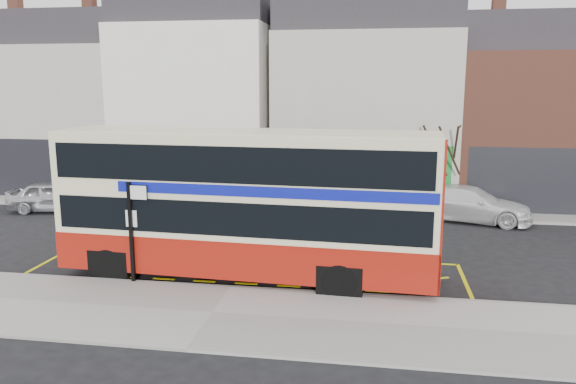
% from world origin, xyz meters
% --- Properties ---
extents(ground, '(120.00, 120.00, 0.00)m').
position_xyz_m(ground, '(0.00, 0.00, 0.00)').
color(ground, black).
rests_on(ground, ground).
extents(pavement, '(40.00, 4.00, 0.15)m').
position_xyz_m(pavement, '(0.00, -2.30, 0.07)').
color(pavement, '#A19D98').
rests_on(pavement, ground).
extents(kerb, '(40.00, 0.15, 0.15)m').
position_xyz_m(kerb, '(0.00, -0.38, 0.07)').
color(kerb, gray).
rests_on(kerb, ground).
extents(far_pavement, '(50.00, 3.00, 0.15)m').
position_xyz_m(far_pavement, '(0.00, 11.00, 0.07)').
color(far_pavement, '#A19D98').
rests_on(far_pavement, ground).
extents(road_markings, '(14.00, 3.40, 0.01)m').
position_xyz_m(road_markings, '(0.00, 1.60, 0.01)').
color(road_markings, '#D9D20B').
rests_on(road_markings, ground).
extents(terrace_far_left, '(8.00, 8.01, 10.80)m').
position_xyz_m(terrace_far_left, '(-13.50, 14.99, 4.82)').
color(terrace_far_left, '#BAB8A9').
rests_on(terrace_far_left, ground).
extents(terrace_left, '(8.00, 8.01, 11.80)m').
position_xyz_m(terrace_left, '(-5.50, 14.99, 5.32)').
color(terrace_left, white).
rests_on(terrace_left, ground).
extents(terrace_green_shop, '(9.00, 8.01, 11.30)m').
position_xyz_m(terrace_green_shop, '(3.50, 14.99, 5.07)').
color(terrace_green_shop, '#BAB8A9').
rests_on(terrace_green_shop, ground).
extents(terrace_right, '(9.00, 8.01, 10.30)m').
position_xyz_m(terrace_right, '(12.50, 14.99, 4.57)').
color(terrace_right, brown).
rests_on(terrace_right, ground).
extents(double_decker_bus, '(11.77, 3.27, 4.65)m').
position_xyz_m(double_decker_bus, '(0.27, 0.84, 2.45)').
color(double_decker_bus, beige).
rests_on(double_decker_bus, ground).
extents(bus_stop_post, '(0.76, 0.14, 3.07)m').
position_xyz_m(bus_stop_post, '(-2.98, -0.40, 1.99)').
color(bus_stop_post, black).
rests_on(bus_stop_post, pavement).
extents(car_silver, '(4.53, 2.38, 1.47)m').
position_xyz_m(car_silver, '(-11.01, 8.50, 0.74)').
color(car_silver, silver).
rests_on(car_silver, ground).
extents(car_grey, '(4.48, 2.64, 1.39)m').
position_xyz_m(car_grey, '(-3.92, 9.19, 0.70)').
color(car_grey, '#43464B').
rests_on(car_grey, ground).
extents(car_white, '(5.71, 3.53, 1.54)m').
position_xyz_m(car_white, '(8.32, 9.71, 0.77)').
color(car_white, white).
rests_on(car_white, ground).
extents(street_tree_right, '(2.49, 2.49, 5.37)m').
position_xyz_m(street_tree_right, '(7.08, 10.79, 3.66)').
color(street_tree_right, black).
rests_on(street_tree_right, ground).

